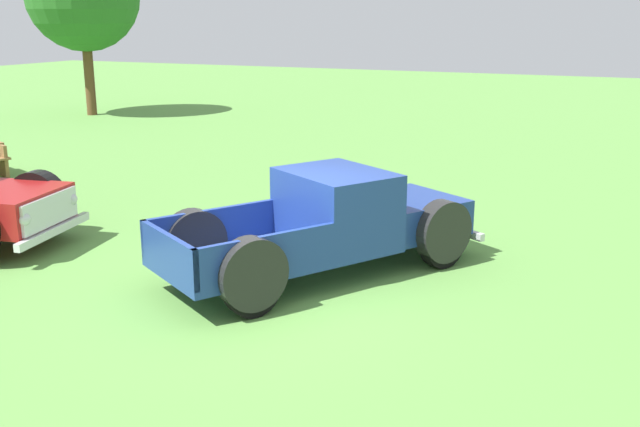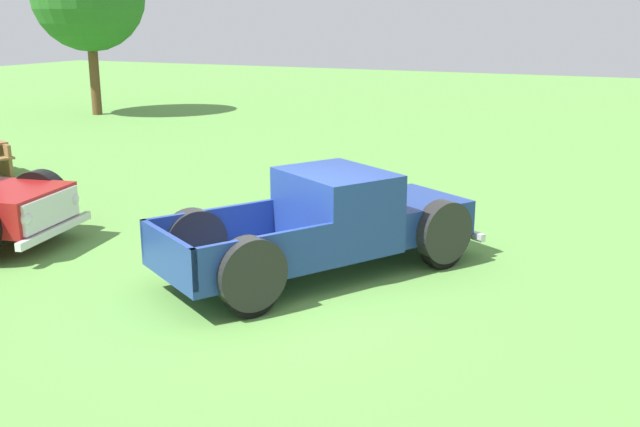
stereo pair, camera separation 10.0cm
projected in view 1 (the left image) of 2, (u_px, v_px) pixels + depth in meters
The scene contains 2 objects.
ground_plane at pixel (275, 292), 10.04m from camera, with size 80.00×80.00×0.00m, color #5B9342.
pickup_truck_foreground at pixel (340, 223), 10.80m from camera, with size 5.04×3.93×1.48m.
Camera 1 is at (-8.32, -4.45, 3.64)m, focal length 41.53 mm.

